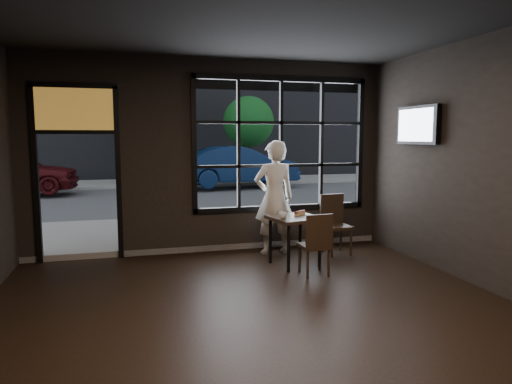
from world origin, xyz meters
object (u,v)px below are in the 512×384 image
object	(u,v)px
chair_near	(314,244)
man	(274,198)
navy_car	(238,166)
cafe_table	(295,241)

from	to	relation	value
chair_near	man	bearing A→B (deg)	-81.82
chair_near	navy_car	xyz separation A→B (m)	(1.41, 10.85, 0.40)
man	navy_car	bearing A→B (deg)	-101.95
man	navy_car	size ratio (longest dim) A/B	0.42
chair_near	man	world-z (taller)	man
chair_near	man	distance (m)	1.39
chair_near	navy_car	bearing A→B (deg)	-97.44
man	chair_near	bearing A→B (deg)	95.74
chair_near	navy_car	world-z (taller)	navy_car
cafe_table	navy_car	distance (m)	10.45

